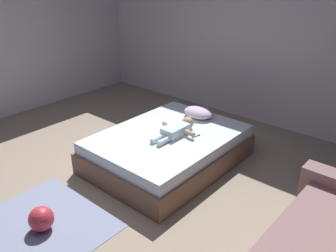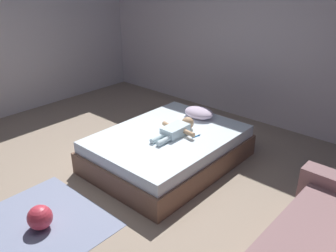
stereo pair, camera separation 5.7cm
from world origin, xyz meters
name	(u,v)px [view 2 (the right image)]	position (x,y,z in m)	size (l,w,h in m)	color
ground_plane	(102,196)	(0.00, 0.00, 0.00)	(8.00, 8.00, 0.00)	gray
wall_behind_bed	(252,35)	(0.00, 3.00, 1.32)	(8.00, 0.12, 2.64)	silver
bed	(168,149)	(0.07, 1.00, 0.20)	(1.39, 1.87, 0.41)	brown
pillow	(199,113)	(0.05, 1.65, 0.48)	(0.42, 0.31, 0.14)	silver
baby	(177,129)	(0.16, 1.07, 0.47)	(0.50, 0.68, 0.15)	silver
toothbrush	(197,136)	(0.38, 1.16, 0.42)	(0.04, 0.13, 0.02)	#3991D9
rug	(43,222)	(-0.09, -0.65, 0.00)	(1.27, 1.03, 0.01)	#838CAA
toy_ball	(40,217)	(-0.03, -0.70, 0.13)	(0.24, 0.24, 0.24)	#CC3546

